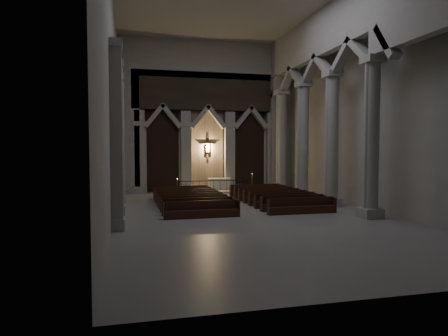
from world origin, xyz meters
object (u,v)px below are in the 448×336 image
pews (234,200)px  worshipper (240,189)px  altar_rail (213,185)px  candle_stand_left (177,190)px  altar (219,184)px  candle_stand_right (252,188)px

pews → worshipper: worshipper is taller
worshipper → altar_rail: bearing=103.2°
candle_stand_left → pews: (2.73, -6.12, -0.05)m
altar → pews: 7.62m
pews → candle_stand_right: bearing=62.1°
altar → candle_stand_left: 3.83m
altar_rail → candle_stand_left: candle_stand_left is taller
altar → pews: altar is taller
altar → worshipper: (0.57, -4.18, 0.02)m
candle_stand_left → candle_stand_right: 5.68m
candle_stand_left → pews: candle_stand_left is taller
candle_stand_left → worshipper: worshipper is taller
altar_rail → worshipper: (1.38, -2.61, -0.07)m
pews → worshipper: bearing=67.8°
altar → candle_stand_left: size_ratio=1.47×
candle_stand_right → pews: (-2.92, -5.52, -0.14)m
candle_stand_right → altar: bearing=135.8°
altar_rail → worshipper: worshipper is taller
altar_rail → candle_stand_right: candle_stand_right is taller
altar → worshipper: worshipper is taller
pews → worshipper: (1.38, 3.39, 0.35)m
altar_rail → worshipper: size_ratio=4.28×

